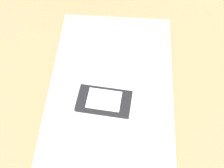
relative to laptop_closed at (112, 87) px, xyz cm
name	(u,v)px	position (x,y,z in cm)	size (l,w,h in cm)	color
desk_surface	(117,78)	(-4.01, -0.14, -2.54)	(120.00, 80.00, 3.00)	#9E7751
laptop_closed	(112,87)	(0.00, 0.00, 0.00)	(35.81, 23.29, 2.08)	#B7BABC
cell_phone_on_laptop	(106,102)	(4.36, 0.29, 1.53)	(6.81, 10.48, 1.04)	black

